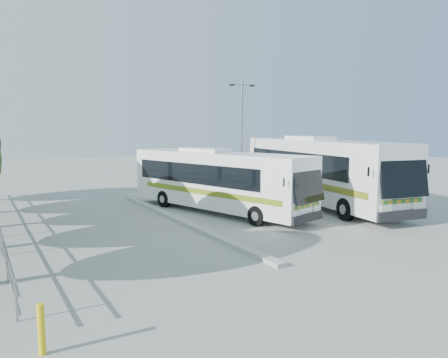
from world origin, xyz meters
TOP-DOWN VIEW (x-y plane):
  - ground at (0.00, 0.00)m, footprint 100.00×100.00m
  - kerb_divider at (-2.30, 2.00)m, footprint 0.40×16.00m
  - coach_main at (0.42, 3.19)m, footprint 5.29×11.62m
  - coach_adjacent at (6.66, 2.27)m, footprint 4.78×13.72m
  - lamppost at (5.15, 8.31)m, footprint 1.83×0.38m
  - bollard at (-9.70, -7.88)m, footprint 0.19×0.19m

SIDE VIEW (x-z plane):
  - ground at x=0.00m, z-range 0.00..0.00m
  - kerb_divider at x=-2.30m, z-range 0.00..0.15m
  - bollard at x=-9.70m, z-range 0.00..1.05m
  - coach_main at x=0.42m, z-range 0.15..3.33m
  - coach_adjacent at x=6.66m, z-range 0.18..3.92m
  - lamppost at x=5.15m, z-range 0.39..7.88m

